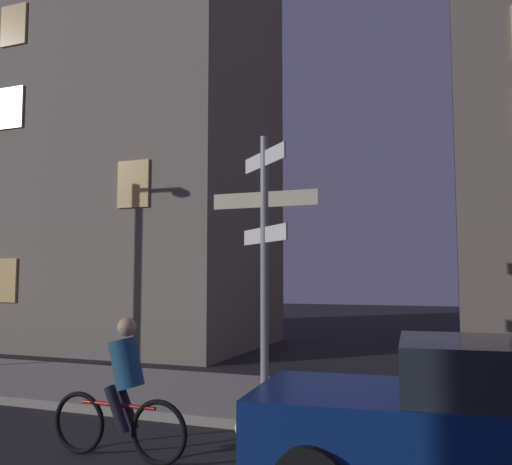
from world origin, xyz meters
The scene contains 5 objects.
sidewalk_kerb centered at (0.00, 6.71, 0.07)m, with size 40.00×3.19×0.14m, color gray.
signpost centered at (-0.48, 5.89, 2.59)m, with size 1.69×1.07×4.12m.
car_far_trailing centered at (2.31, 3.70, 0.77)m, with size 4.06×2.12×1.48m.
cyclist centered at (-1.38, 3.53, 0.75)m, with size 1.82×0.33×1.61m.
building_left_block centered at (-9.42, 12.66, 7.57)m, with size 12.32×6.06×15.15m.
Camera 1 is at (2.25, -1.83, 2.07)m, focal length 37.69 mm.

